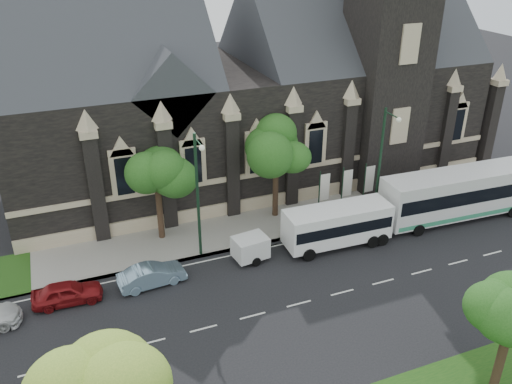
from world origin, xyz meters
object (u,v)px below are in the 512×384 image
banner_flag_left (323,190)px  tour_coach (463,193)px  sedan (152,275)px  tree_walk_right (278,146)px  banner_flag_right (368,182)px  car_far_red (67,293)px  box_trailer (250,247)px  street_lamp_near (382,159)px  shuttle_bus (337,224)px  street_lamp_mid (198,191)px  tree_walk_left (158,165)px  banner_flag_center (345,186)px

banner_flag_left → tour_coach: bearing=-21.1°
sedan → tree_walk_right: bearing=-68.7°
banner_flag_right → car_far_red: banner_flag_right is taller
tree_walk_right → sedan: (-11.01, -5.50, -5.12)m
banner_flag_right → box_trailer: 11.89m
street_lamp_near → shuttle_bus: (-4.59, -2.01, -3.41)m
tree_walk_right → street_lamp_near: street_lamp_near is taller
street_lamp_mid → box_trailer: street_lamp_mid is taller
box_trailer → banner_flag_right: bearing=10.2°
street_lamp_near → tour_coach: street_lamp_near is taller
tour_coach → car_far_red: size_ratio=3.26×
tour_coach → tree_walk_left: bearing=168.3°
banner_flag_center → shuttle_bus: bearing=-126.3°
tree_walk_right → banner_flag_right: tree_walk_right is taller
banner_flag_right → sedan: 18.56m
banner_flag_right → tour_coach: size_ratio=0.30×
shuttle_bus → car_far_red: shuttle_bus is taller
banner_flag_right → shuttle_bus: banner_flag_right is taller
tour_coach → banner_flag_center: bearing=156.8°
tree_walk_left → street_lamp_near: bearing=-12.9°
tree_walk_left → sedan: (-2.00, -5.49, -5.03)m
street_lamp_near → banner_flag_left: bearing=152.8°
street_lamp_near → banner_flag_right: street_lamp_near is taller
banner_flag_center → tour_coach: bearing=-25.7°
tour_coach → car_far_red: 29.32m
box_trailer → car_far_red: 11.92m
banner_flag_center → car_far_red: bearing=-170.1°
street_lamp_near → box_trailer: (-11.00, -1.56, -4.13)m
tree_walk_left → street_lamp_near: 16.22m
banner_flag_right → shuttle_bus: bearing=-141.2°
shuttle_bus → box_trailer: shuttle_bus is taller
street_lamp_mid → tree_walk_right: bearing=26.6°
shuttle_bus → sedan: bearing=-178.7°
shuttle_bus → box_trailer: size_ratio=2.32×
tour_coach → box_trailer: tour_coach is taller
tree_walk_left → banner_flag_left: 12.66m
banner_flag_left → banner_flag_right: bearing=0.0°
shuttle_bus → tree_walk_left: bearing=155.3°
tree_walk_right → banner_flag_left: size_ratio=1.95×
tree_walk_left → street_lamp_mid: size_ratio=0.85×
street_lamp_near → banner_flag_center: (-1.71, 1.91, -2.73)m
banner_flag_right → tour_coach: banner_flag_right is taller
street_lamp_mid → tour_coach: size_ratio=0.67×
box_trailer → tree_walk_right: bearing=44.0°
box_trailer → tree_walk_left: bearing=126.0°
street_lamp_near → banner_flag_center: street_lamp_near is taller
street_lamp_mid → banner_flag_right: street_lamp_mid is taller
tree_walk_left → banner_flag_right: bearing=-6.0°
tree_walk_left → car_far_red: bearing=-142.9°
tour_coach → shuttle_bus: size_ratio=1.73×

